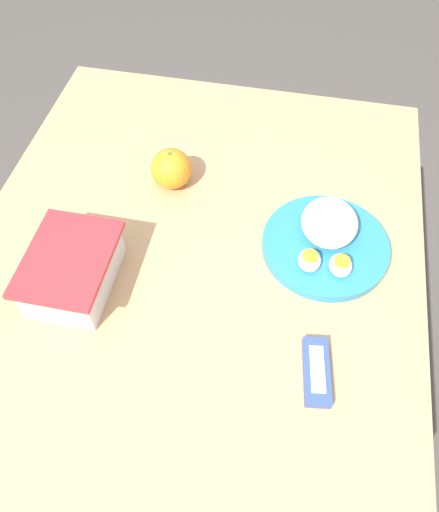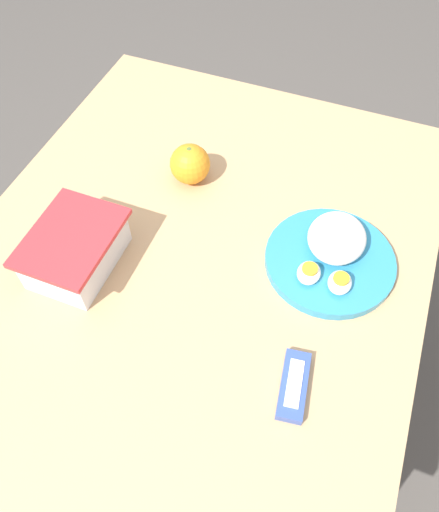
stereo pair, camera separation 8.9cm
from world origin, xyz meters
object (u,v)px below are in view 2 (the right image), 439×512
object	(u,v)px
rice_plate	(332,253)
orange_fruit	(190,164)
food_container	(76,251)
candy_bar	(294,385)

from	to	relation	value
rice_plate	orange_fruit	bearing A→B (deg)	72.72
food_container	orange_fruit	distance (m)	0.29
rice_plate	candy_bar	distance (m)	0.26
food_container	orange_fruit	world-z (taller)	same
food_container	rice_plate	xyz separation A→B (m)	(0.17, -0.43, -0.01)
orange_fruit	candy_bar	bearing A→B (deg)	-137.67
food_container	candy_bar	world-z (taller)	food_container
candy_bar	food_container	bearing A→B (deg)	78.55
rice_plate	candy_bar	bearing A→B (deg)	-178.83
food_container	orange_fruit	bearing A→B (deg)	-21.06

